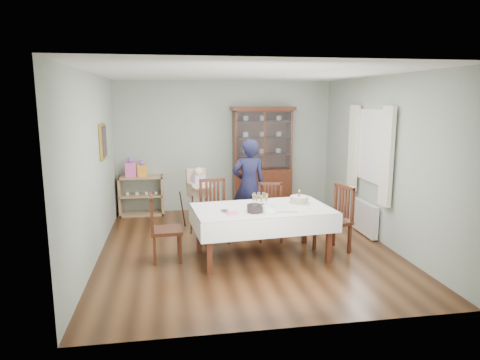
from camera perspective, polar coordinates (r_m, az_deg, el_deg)
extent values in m
plane|color=#593319|center=(6.91, 0.74, -8.92)|extent=(5.00, 5.00, 0.00)
plane|color=#9EAA99|center=(9.04, -2.01, 4.51)|extent=(4.50, 0.00, 4.50)
plane|color=#9EAA99|center=(6.58, -18.91, 1.63)|extent=(0.00, 5.00, 5.00)
plane|color=#9EAA99|center=(7.32, 18.40, 2.52)|extent=(0.00, 5.00, 5.00)
plane|color=white|center=(6.53, 0.80, 14.02)|extent=(5.00, 5.00, 0.00)
cube|color=#4C2513|center=(6.28, 2.94, -4.07)|extent=(1.99, 1.22, 0.06)
cube|color=silver|center=(6.28, 2.94, -3.76)|extent=(2.09, 1.32, 0.01)
cube|color=#4C2513|center=(9.07, 2.93, -1.23)|extent=(1.20, 0.45, 0.90)
cube|color=white|center=(8.73, 3.26, 5.27)|extent=(1.12, 0.01, 1.16)
cube|color=#4C2513|center=(8.88, 3.03, 9.50)|extent=(1.30, 0.48, 0.07)
cube|color=tan|center=(9.01, -12.90, -4.38)|extent=(0.90, 0.38, 0.04)
cube|color=tan|center=(8.92, -13.00, -2.02)|extent=(0.90, 0.38, 0.03)
cube|color=tan|center=(8.85, -13.11, 0.38)|extent=(0.90, 0.38, 0.04)
cube|color=tan|center=(8.96, -15.68, -2.10)|extent=(0.04, 0.38, 0.80)
cube|color=tan|center=(8.91, -10.31, -1.95)|extent=(0.04, 0.38, 0.80)
cube|color=gold|center=(7.33, -17.81, 4.93)|extent=(0.04, 0.48, 0.58)
cube|color=white|center=(7.55, 17.24, 4.35)|extent=(0.04, 1.02, 1.22)
cube|color=silver|center=(6.98, 19.00, 2.95)|extent=(0.07, 0.30, 1.55)
cube|color=silver|center=(8.09, 14.88, 4.15)|extent=(0.07, 0.30, 1.55)
cube|color=white|center=(7.75, 16.33, -4.87)|extent=(0.10, 0.80, 0.55)
cube|color=#4C2513|center=(7.07, -3.34, -4.53)|extent=(0.50, 0.50, 0.05)
cube|color=#4C2513|center=(7.20, -3.70, -1.96)|extent=(0.44, 0.09, 0.54)
cube|color=#4C2513|center=(7.16, 4.10, -4.63)|extent=(0.49, 0.49, 0.05)
cube|color=#4C2513|center=(7.28, 4.04, -2.27)|extent=(0.40, 0.11, 0.50)
cube|color=#4C2513|center=(6.33, -9.78, -6.65)|extent=(0.46, 0.46, 0.05)
cube|color=#4C2513|center=(6.25, -11.69, -4.36)|extent=(0.06, 0.42, 0.52)
cube|color=#4C2513|center=(6.75, 12.22, -5.46)|extent=(0.58, 0.58, 0.05)
cube|color=#4C2513|center=(6.81, 13.69, -2.92)|extent=(0.17, 0.43, 0.54)
imported|color=black|center=(7.62, 1.18, -0.66)|extent=(0.62, 0.43, 1.64)
cube|color=tan|center=(7.77, -5.50, -1.29)|extent=(0.45, 0.42, 0.26)
cube|color=tan|center=(7.73, -5.53, 0.28)|extent=(0.37, 0.18, 0.30)
cube|color=tan|center=(7.76, -5.52, -0.66)|extent=(0.42, 0.29, 0.03)
cube|color=#C2AACF|center=(7.74, -5.53, -0.03)|extent=(0.23, 0.20, 0.19)
sphere|color=beige|center=(7.71, -5.55, 1.07)|extent=(0.16, 0.16, 0.16)
cylinder|color=silver|center=(6.33, 2.69, -3.55)|extent=(0.32, 0.32, 0.01)
torus|color=silver|center=(6.32, 2.69, -3.47)|extent=(0.33, 0.33, 0.01)
cylinder|color=white|center=(6.56, 7.88, -3.09)|extent=(0.31, 0.31, 0.02)
cylinder|color=brown|center=(6.55, 7.89, -2.61)|extent=(0.27, 0.27, 0.10)
cylinder|color=silver|center=(6.54, 7.90, -2.18)|extent=(0.27, 0.27, 0.01)
cylinder|color=#F24C4C|center=(6.53, 7.91, -1.78)|extent=(0.01, 0.01, 0.08)
sphere|color=yellow|center=(6.52, 7.92, -1.40)|extent=(0.02, 0.02, 0.02)
cylinder|color=black|center=(6.02, 1.99, -3.80)|extent=(0.25, 0.25, 0.11)
cylinder|color=white|center=(6.03, 3.97, -3.87)|extent=(0.27, 0.27, 0.09)
cube|color=#FF5DBB|center=(5.94, -1.03, -4.44)|extent=(0.16, 0.16, 0.02)
cube|color=silver|center=(6.05, 6.43, -4.26)|extent=(0.28, 0.07, 0.01)
cube|color=#FF5DBB|center=(8.82, -14.36, 1.35)|extent=(0.21, 0.14, 0.28)
sphere|color=#E533B2|center=(8.79, -14.42, 2.57)|extent=(0.11, 0.11, 0.11)
cube|color=#FF9C28|center=(8.81, -12.91, 1.22)|extent=(0.18, 0.13, 0.23)
sphere|color=#E533B2|center=(8.78, -12.95, 2.25)|extent=(0.11, 0.11, 0.11)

